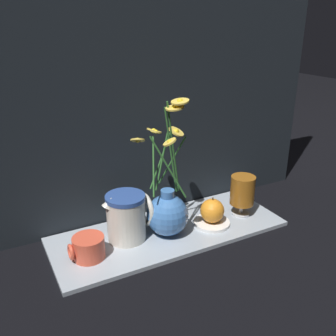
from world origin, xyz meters
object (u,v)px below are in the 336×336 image
tea_glass (242,191)px  vase_with_flowers (167,211)px  orange_fruit (212,211)px  ceramic_pitcher (127,215)px  yellow_mug (88,248)px

tea_glass → vase_with_flowers: bearing=178.0°
orange_fruit → vase_with_flowers: bearing=173.1°
ceramic_pitcher → vase_with_flowers: bearing=-15.3°
orange_fruit → ceramic_pitcher: bearing=169.4°
vase_with_flowers → orange_fruit: vase_with_flowers is taller
yellow_mug → tea_glass: size_ratio=0.71×
vase_with_flowers → tea_glass: 0.26m
ceramic_pitcher → orange_fruit: size_ratio=1.80×
ceramic_pitcher → orange_fruit: 0.26m
yellow_mug → ceramic_pitcher: ceramic_pitcher is taller
ceramic_pitcher → orange_fruit: bearing=-10.6°
orange_fruit → yellow_mug: bearing=178.7°
tea_glass → orange_fruit: bearing=-176.0°
yellow_mug → ceramic_pitcher: (0.13, 0.04, 0.04)m
yellow_mug → tea_glass: tea_glass is taller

